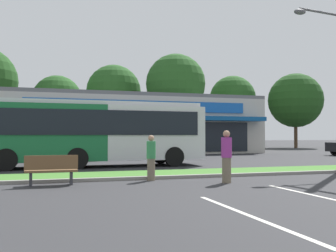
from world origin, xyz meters
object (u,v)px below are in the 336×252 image
city_bus (93,132)px  pedestrian_mid (227,156)px  car_1 (65,148)px  pedestrian_near_bench (151,158)px  bus_stop_bench (51,169)px

city_bus → pedestrian_mid: 8.81m
car_1 → pedestrian_near_bench: size_ratio=2.81×
pedestrian_mid → pedestrian_near_bench: bearing=156.0°
city_bus → pedestrian_mid: bearing=-67.6°
pedestrian_mid → city_bus: bearing=122.3°
city_bus → pedestrian_near_bench: 6.82m
city_bus → pedestrian_mid: city_bus is taller
city_bus → car_1: size_ratio=2.55×
city_bus → car_1: (-1.10, 5.27, -0.98)m
bus_stop_bench → car_1: size_ratio=0.36×
car_1 → pedestrian_near_bench: (2.36, -11.90, 0.01)m
city_bus → car_1: 5.47m
bus_stop_bench → pedestrian_near_bench: size_ratio=1.02×
bus_stop_bench → city_bus: bearing=-106.4°
pedestrian_mid → car_1: bearing=117.9°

